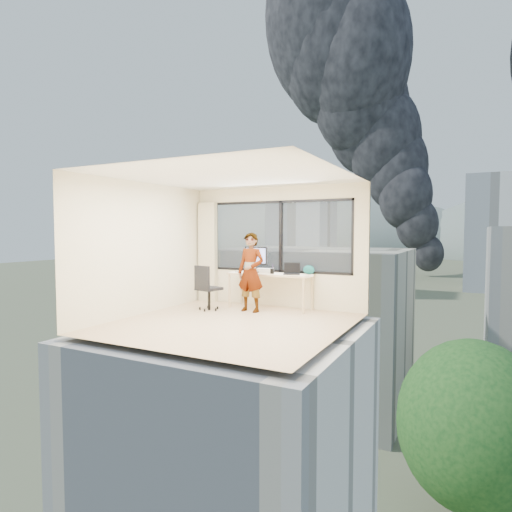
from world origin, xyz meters
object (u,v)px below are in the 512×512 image
Objects in this scene: chair at (209,287)px; handbag at (309,270)px; desk at (270,291)px; person at (251,272)px; game_console at (265,270)px; laptop at (292,269)px; monitor at (256,259)px.

chair is 2.10m from handbag.
person is (-0.19, -0.51, 0.43)m from desk.
desk is 0.51m from game_console.
laptop is at bearing 39.81° from person.
desk is 3.20× the size of monitor.
chair reaches higher than handbag.
desk is at bearing 73.09° from person.
handbag is (0.30, 0.19, -0.02)m from laptop.
handbag is at bearing 38.74° from person.
monitor is (-0.18, 0.59, 0.22)m from person.
monitor is at bearing 155.65° from laptop.
game_console is at bearing 136.44° from desk.
game_console is at bearing 175.71° from handbag.
monitor reaches higher than laptop.
monitor is (0.67, 0.84, 0.55)m from chair.
person reaches higher than game_console.
person reaches higher than chair.
chair is 1.76m from laptop.
monitor reaches higher than game_console.
person is (0.85, 0.25, 0.33)m from chair.
monitor is 1.64× the size of game_console.
chair is 1.21m from monitor.
person reaches higher than desk.
game_console is (0.84, 0.96, 0.31)m from chair.
monitor is at bearing -178.30° from handbag.
handbag is at bearing 40.10° from chair.
monitor is at bearing 64.52° from chair.
game_console is (-0.01, 0.71, -0.01)m from person.
laptop reaches higher than game_console.
person is 1.21m from handbag.
monitor is at bearing 168.40° from desk.
chair is 3.96× the size of handbag.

